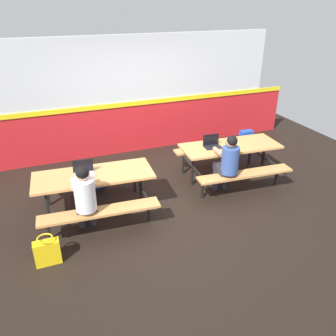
# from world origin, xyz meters

# --- Properties ---
(ground_plane) EXTENTS (10.00, 10.00, 0.02)m
(ground_plane) POSITION_xyz_m (0.00, 0.00, -0.01)
(ground_plane) COLOR black
(accent_backdrop) EXTENTS (8.00, 0.14, 2.60)m
(accent_backdrop) POSITION_xyz_m (0.00, 2.32, 1.25)
(accent_backdrop) COLOR red
(accent_backdrop) RESTS_ON ground
(picnic_table_left) EXTENTS (1.94, 1.67, 0.74)m
(picnic_table_left) POSITION_xyz_m (-1.33, -0.03, 0.57)
(picnic_table_left) COLOR tan
(picnic_table_left) RESTS_ON ground
(picnic_table_right) EXTENTS (1.94, 1.67, 0.74)m
(picnic_table_right) POSITION_xyz_m (1.33, 0.21, 0.57)
(picnic_table_right) COLOR tan
(picnic_table_right) RESTS_ON ground
(student_nearer) EXTENTS (0.38, 0.53, 1.21)m
(student_nearer) POSITION_xyz_m (-1.56, -0.58, 0.71)
(student_nearer) COLOR #2D2D38
(student_nearer) RESTS_ON ground
(student_further) EXTENTS (0.38, 0.53, 1.21)m
(student_further) POSITION_xyz_m (0.97, -0.32, 0.71)
(student_further) COLOR #2D2D38
(student_further) RESTS_ON ground
(laptop_silver) EXTENTS (0.33, 0.24, 0.22)m
(laptop_silver) POSITION_xyz_m (-1.47, 0.01, 0.79)
(laptop_silver) COLOR silver
(laptop_silver) RESTS_ON picnic_table_left
(laptop_dark) EXTENTS (0.33, 0.24, 0.22)m
(laptop_dark) POSITION_xyz_m (0.97, 0.27, 0.79)
(laptop_dark) COLOR black
(laptop_dark) RESTS_ON picnic_table_right
(backpack_dark) EXTENTS (0.30, 0.22, 0.44)m
(backpack_dark) POSITION_xyz_m (2.55, 1.46, 0.22)
(backpack_dark) COLOR #1E47B2
(backpack_dark) RESTS_ON ground
(tote_bag_bright) EXTENTS (0.34, 0.21, 0.43)m
(tote_bag_bright) POSITION_xyz_m (-2.18, -1.01, 0.19)
(tote_bag_bright) COLOR yellow
(tote_bag_bright) RESTS_ON ground
(satchel_spare) EXTENTS (0.30, 0.22, 0.44)m
(satchel_spare) POSITION_xyz_m (-1.16, 0.86, 0.22)
(satchel_spare) COLOR #1E47B2
(satchel_spare) RESTS_ON ground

